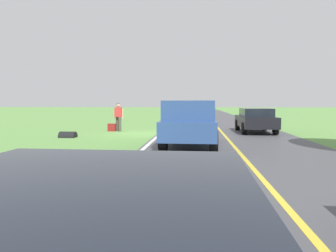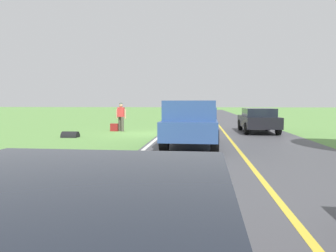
{
  "view_description": "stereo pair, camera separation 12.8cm",
  "coord_description": "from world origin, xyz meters",
  "px_view_note": "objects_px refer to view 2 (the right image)",
  "views": [
    {
      "loc": [
        -2.96,
        18.06,
        1.76
      ],
      "look_at": [
        -2.18,
        8.96,
        1.1
      ],
      "focal_mm": 34.94,
      "sensor_mm": 36.0,
      "label": 1
    },
    {
      "loc": [
        -3.09,
        18.05,
        1.76
      ],
      "look_at": [
        -2.18,
        8.96,
        1.1
      ],
      "focal_mm": 34.94,
      "sensor_mm": 36.0,
      "label": 2
    }
  ],
  "objects_px": {
    "hitchhiker_walking": "(121,115)",
    "sedan_near_oncoming": "(258,120)",
    "suitcase_carried": "(114,127)",
    "pickup_truck_passing": "(191,122)"
  },
  "relations": [
    {
      "from": "hitchhiker_walking",
      "to": "sedan_near_oncoming",
      "type": "bearing_deg",
      "value": 179.94
    },
    {
      "from": "pickup_truck_passing",
      "to": "sedan_near_oncoming",
      "type": "xyz_separation_m",
      "value": [
        -3.72,
        -6.5,
        -0.21
      ]
    },
    {
      "from": "suitcase_carried",
      "to": "sedan_near_oncoming",
      "type": "distance_m",
      "value": 8.61
    },
    {
      "from": "suitcase_carried",
      "to": "sedan_near_oncoming",
      "type": "height_order",
      "value": "sedan_near_oncoming"
    },
    {
      "from": "hitchhiker_walking",
      "to": "suitcase_carried",
      "type": "distance_m",
      "value": 0.86
    },
    {
      "from": "pickup_truck_passing",
      "to": "suitcase_carried",
      "type": "bearing_deg",
      "value": -52.82
    },
    {
      "from": "suitcase_carried",
      "to": "pickup_truck_passing",
      "type": "height_order",
      "value": "pickup_truck_passing"
    },
    {
      "from": "hitchhiker_walking",
      "to": "sedan_near_oncoming",
      "type": "height_order",
      "value": "hitchhiker_walking"
    },
    {
      "from": "hitchhiker_walking",
      "to": "sedan_near_oncoming",
      "type": "xyz_separation_m",
      "value": [
        -8.18,
        0.01,
        -0.23
      ]
    },
    {
      "from": "suitcase_carried",
      "to": "pickup_truck_passing",
      "type": "relative_size",
      "value": 0.09
    }
  ]
}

